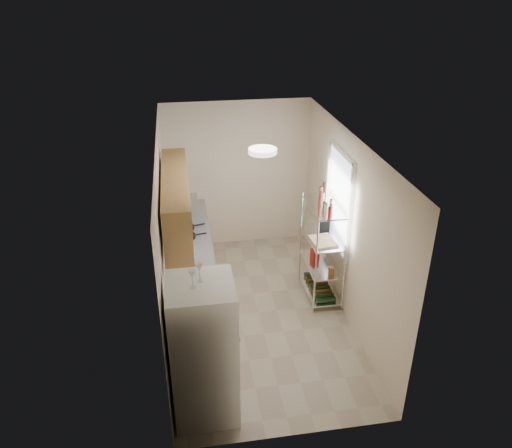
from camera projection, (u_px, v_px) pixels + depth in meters
The scene contains 16 objects.
room at pixel (258, 234), 6.71m from camera, with size 2.52×4.42×2.62m.
counter_run at pixel (192, 276), 7.35m from camera, with size 0.63×3.51×0.90m.
upper_cabinets at pixel (176, 202), 6.42m from camera, with size 0.33×2.20×0.72m, color #AC8649.
range_hood at pixel (181, 205), 7.32m from camera, with size 0.50×0.60×0.12m, color #B7BABC.
window at pixel (339, 201), 7.08m from camera, with size 0.06×1.00×1.46m, color white.
bakers_rack at pixel (323, 231), 7.20m from camera, with size 0.45×0.90×1.73m.
ceiling_dome at pixel (263, 151), 5.87m from camera, with size 0.34×0.34×0.06m, color white.
refrigerator at pixel (204, 351), 5.32m from camera, with size 0.69×0.69×1.68m, color white.
wine_glass_a at pixel (192, 279), 4.85m from camera, with size 0.07×0.07×0.20m, color silver, non-canonical shape.
wine_glass_b at pixel (199, 273), 4.95m from camera, with size 0.08×0.08×0.21m, color silver, non-canonical shape.
rice_cooker at pixel (184, 250), 6.89m from camera, with size 0.28×0.28×0.23m, color silver.
frying_pan_large at pixel (187, 236), 7.45m from camera, with size 0.27×0.27×0.05m, color black.
frying_pan_small at pixel (186, 227), 7.71m from camera, with size 0.24×0.24×0.05m, color black.
cutting_board at pixel (323, 241), 7.11m from camera, with size 0.31×0.41×0.03m, color tan.
espresso_machine at pixel (325, 218), 7.50m from camera, with size 0.16×0.24×0.28m, color black.
storage_bag at pixel (315, 254), 7.55m from camera, with size 0.09×0.13×0.15m, color #A41714.
Camera 1 is at (-0.98, -5.84, 4.45)m, focal length 35.00 mm.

